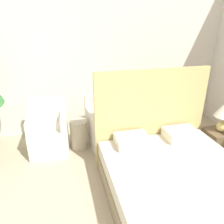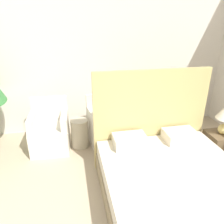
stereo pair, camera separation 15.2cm
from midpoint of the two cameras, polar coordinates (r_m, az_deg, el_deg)
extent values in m
cube|color=silver|center=(4.20, -6.86, 14.38)|extent=(10.00, 0.06, 2.90)
cube|color=#8C7A5B|center=(2.82, 16.94, -22.03)|extent=(1.65, 2.09, 0.26)
cube|color=beige|center=(2.66, 17.56, -18.41)|extent=(1.62, 2.05, 0.21)
cube|color=tan|center=(3.26, 8.86, -1.62)|extent=(1.69, 0.06, 1.46)
cube|color=silver|center=(3.03, 3.76, -7.40)|extent=(0.45, 0.33, 0.14)
cube|color=silver|center=(3.31, 16.20, -5.54)|extent=(0.45, 0.33, 0.14)
cube|color=silver|center=(3.87, -17.05, -6.78)|extent=(0.65, 0.65, 0.44)
cube|color=silver|center=(3.94, -17.46, 0.69)|extent=(0.62, 0.09, 0.42)
cube|color=silver|center=(3.76, -21.54, -2.73)|extent=(0.13, 0.57, 0.21)
cube|color=silver|center=(3.70, -13.65, -2.16)|extent=(0.13, 0.57, 0.21)
cube|color=silver|center=(3.91, -2.45, -5.32)|extent=(0.69, 0.70, 0.44)
cube|color=silver|center=(3.97, -3.86, 1.96)|extent=(0.62, 0.14, 0.42)
cube|color=silver|center=(3.70, -6.33, -1.58)|extent=(0.17, 0.57, 0.21)
cube|color=silver|center=(3.85, 1.13, -0.42)|extent=(0.17, 0.57, 0.21)
cube|color=brown|center=(3.83, 24.89, -7.77)|extent=(0.42, 0.37, 0.50)
sphere|color=tan|center=(3.67, 25.66, -3.50)|extent=(0.15, 0.15, 0.15)
cylinder|color=tan|center=(3.62, 26.00, -1.73)|extent=(0.02, 0.02, 0.10)
cylinder|color=#B7AD93|center=(3.84, -9.72, -5.70)|extent=(0.30, 0.30, 0.50)
camera|label=1|loc=(0.08, -91.27, -0.55)|focal=35.00mm
camera|label=2|loc=(0.08, 88.73, 0.55)|focal=35.00mm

